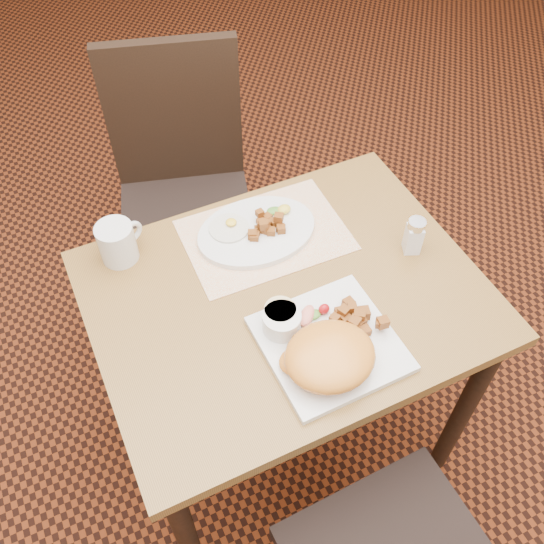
{
  "coord_description": "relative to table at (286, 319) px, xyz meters",
  "views": [
    {
      "loc": [
        -0.4,
        -0.76,
        1.87
      ],
      "look_at": [
        -0.03,
        0.02,
        0.82
      ],
      "focal_mm": 40.0,
      "sensor_mm": 36.0,
      "label": 1
    }
  ],
  "objects": [
    {
      "name": "ground",
      "position": [
        0.0,
        0.0,
        -0.64
      ],
      "size": [
        8.0,
        8.0,
        0.0
      ],
      "primitive_type": "plane",
      "color": "black",
      "rests_on": "ground"
    },
    {
      "name": "table",
      "position": [
        0.0,
        0.0,
        0.0
      ],
      "size": [
        0.9,
        0.7,
        0.75
      ],
      "color": "olive",
      "rests_on": "ground"
    },
    {
      "name": "chair_far",
      "position": [
        -0.03,
        0.7,
        -0.1
      ],
      "size": [
        0.52,
        0.53,
        0.97
      ],
      "rotation": [
        0.0,
        0.0,
        2.86
      ],
      "color": "black",
      "rests_on": "ground"
    },
    {
      "name": "placemat",
      "position": [
        0.03,
        0.19,
        0.11
      ],
      "size": [
        0.41,
        0.29,
        0.0
      ],
      "primitive_type": "cube",
      "rotation": [
        0.0,
        0.0,
        -0.03
      ],
      "color": "white",
      "rests_on": "table"
    },
    {
      "name": "plate_square",
      "position": [
        0.02,
        -0.17,
        0.12
      ],
      "size": [
        0.28,
        0.28,
        0.02
      ],
      "primitive_type": "cube",
      "rotation": [
        0.0,
        0.0,
        0.02
      ],
      "color": "silver",
      "rests_on": "table"
    },
    {
      "name": "plate_oval",
      "position": [
        0.01,
        0.2,
        0.12
      ],
      "size": [
        0.31,
        0.23,
        0.02
      ],
      "primitive_type": null,
      "rotation": [
        0.0,
        0.0,
        -0.01
      ],
      "color": "silver",
      "rests_on": "placemat"
    },
    {
      "name": "hollandaise_mound",
      "position": [
        -0.01,
        -0.22,
        0.16
      ],
      "size": [
        0.2,
        0.17,
        0.07
      ],
      "color": "orange",
      "rests_on": "plate_square"
    },
    {
      "name": "ramekin",
      "position": [
        -0.06,
        -0.09,
        0.15
      ],
      "size": [
        0.09,
        0.09,
        0.05
      ],
      "color": "silver",
      "rests_on": "plate_square"
    },
    {
      "name": "garnish_sq",
      "position": [
        0.01,
        -0.09,
        0.14
      ],
      "size": [
        0.09,
        0.06,
        0.03
      ],
      "color": "#387223",
      "rests_on": "plate_square"
    },
    {
      "name": "fried_egg",
      "position": [
        -0.05,
        0.23,
        0.13
      ],
      "size": [
        0.1,
        0.1,
        0.02
      ],
      "color": "white",
      "rests_on": "plate_oval"
    },
    {
      "name": "garnish_ov",
      "position": [
        0.09,
        0.23,
        0.14
      ],
      "size": [
        0.07,
        0.05,
        0.02
      ],
      "color": "#387223",
      "rests_on": "plate_oval"
    },
    {
      "name": "salt_shaker",
      "position": [
        0.33,
        -0.01,
        0.16
      ],
      "size": [
        0.05,
        0.05,
        0.1
      ],
      "color": "white",
      "rests_on": "table"
    },
    {
      "name": "coffee_mug",
      "position": [
        -0.32,
        0.27,
        0.16
      ],
      "size": [
        0.12,
        0.09,
        0.1
      ],
      "color": "silver",
      "rests_on": "table"
    },
    {
      "name": "home_fries_sq",
      "position": [
        0.09,
        -0.15,
        0.14
      ],
      "size": [
        0.11,
        0.11,
        0.04
      ],
      "color": "#8F4C17",
      "rests_on": "plate_square"
    },
    {
      "name": "home_fries_ov",
      "position": [
        0.04,
        0.19,
        0.14
      ],
      "size": [
        0.11,
        0.08,
        0.04
      ],
      "color": "#8F4C17",
      "rests_on": "plate_oval"
    }
  ]
}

